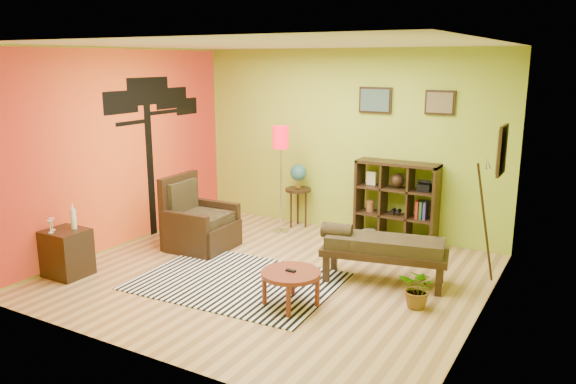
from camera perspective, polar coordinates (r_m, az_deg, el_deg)
The scene contains 11 objects.
ground at distance 7.10m, azimuth -1.72°, elevation -8.42°, with size 5.00×5.00×0.00m, color tan.
room_shell at distance 6.71m, azimuth -2.44°, elevation 6.20°, with size 5.04×4.54×2.82m.
zebra_rug at distance 6.93m, azimuth -5.20°, elevation -9.00°, with size 2.36×1.72×0.01m, color white.
coffee_table at distance 6.13m, azimuth 0.28°, elevation -8.56°, with size 0.65×0.65×0.42m.
armchair at distance 8.12m, azimuth -9.14°, elevation -3.43°, with size 0.89×0.90×1.04m.
side_cabinet at distance 7.51m, azimuth -21.55°, elevation -5.72°, with size 0.50×0.45×0.90m.
floor_lamp at distance 8.50m, azimuth -0.74°, elevation 4.59°, with size 0.25×0.25×1.66m.
globe_table at distance 8.92m, azimuth 1.05°, elevation 1.27°, with size 0.42×0.42×1.02m.
cube_shelf at distance 8.31m, azimuth 11.02°, elevation -1.07°, with size 1.20×0.35×1.20m.
bench at distance 6.84m, azimuth 9.40°, elevation -5.53°, with size 1.57×0.83×0.69m.
potted_plant at distance 6.32m, azimuth 13.14°, elevation -9.90°, with size 0.41×0.45×0.35m, color #26661E.
Camera 1 is at (3.45, -5.62, 2.62)m, focal length 35.00 mm.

